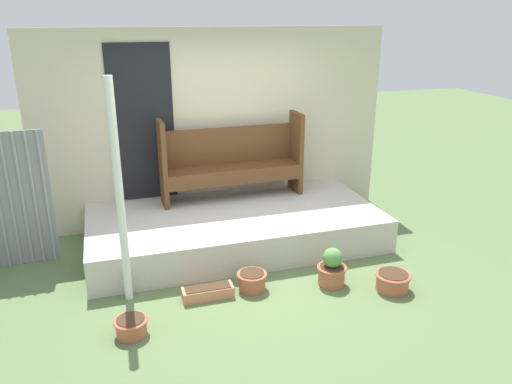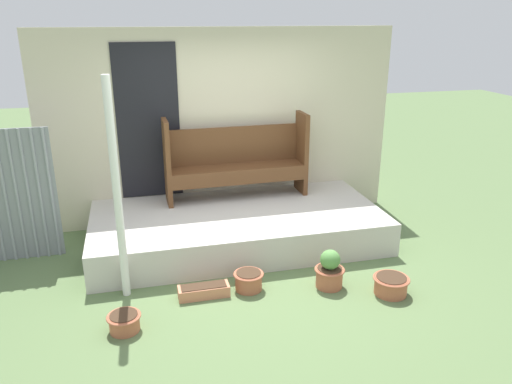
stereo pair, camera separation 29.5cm
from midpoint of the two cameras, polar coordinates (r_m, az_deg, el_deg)
name	(u,v)px [view 1 (the left image)]	position (r m, az deg, el deg)	size (l,w,h in m)	color
ground_plane	(256,274)	(5.65, -1.50, -9.39)	(24.00, 24.00, 0.00)	#5B7547
porch_slab	(235,228)	(6.31, -3.73, -4.09)	(3.58, 1.73, 0.41)	beige
house_wall	(214,128)	(6.80, -6.08, 7.32)	(4.78, 0.08, 2.60)	beige
support_post	(119,195)	(4.95, -17.00, -0.40)	(0.08, 0.08, 2.24)	white
bench	(231,158)	(6.61, -4.11, 3.88)	(1.88, 0.43, 1.10)	brown
flower_pot_left	(131,326)	(4.82, -15.85, -14.52)	(0.31, 0.31, 0.17)	#B26042
flower_pot_middle	(252,280)	(5.32, -2.08, -10.05)	(0.32, 0.32, 0.20)	#B26042
flower_pot_right	(332,269)	(5.41, 7.12, -8.74)	(0.32, 0.32, 0.43)	#B26042
flower_pot_far_right	(393,280)	(5.46, 13.84, -9.81)	(0.38, 0.38, 0.19)	#B26042
planter_box_rect	(208,292)	(5.23, -7.17, -11.34)	(0.52, 0.18, 0.13)	tan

